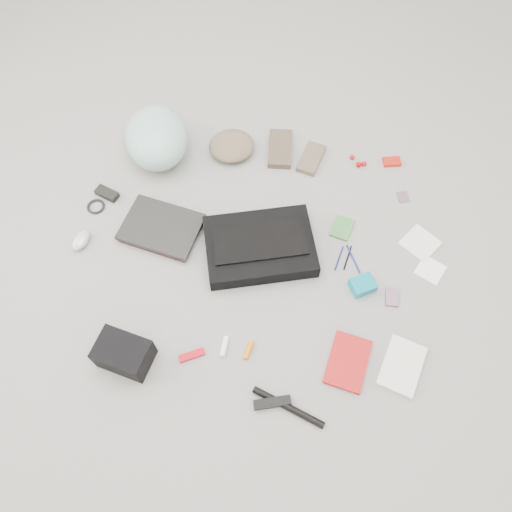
# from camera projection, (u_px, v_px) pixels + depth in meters

# --- Properties ---
(ground_plane) EXTENTS (4.00, 4.00, 0.00)m
(ground_plane) POSITION_uv_depth(u_px,v_px,m) (256.00, 262.00, 2.13)
(ground_plane) COLOR gray
(messenger_bag) EXTENTS (0.51, 0.41, 0.08)m
(messenger_bag) POSITION_uv_depth(u_px,v_px,m) (260.00, 246.00, 2.12)
(messenger_bag) COLOR black
(messenger_bag) RESTS_ON ground_plane
(bag_flap) EXTENTS (0.42, 0.25, 0.01)m
(bag_flap) POSITION_uv_depth(u_px,v_px,m) (260.00, 241.00, 2.08)
(bag_flap) COLOR black
(bag_flap) RESTS_ON messenger_bag
(laptop_sleeve) EXTENTS (0.36, 0.30, 0.02)m
(laptop_sleeve) POSITION_uv_depth(u_px,v_px,m) (162.00, 229.00, 2.19)
(laptop_sleeve) COLOR #45111A
(laptop_sleeve) RESTS_ON ground_plane
(laptop) EXTENTS (0.38, 0.32, 0.02)m
(laptop) POSITION_uv_depth(u_px,v_px,m) (161.00, 227.00, 2.17)
(laptop) COLOR black
(laptop) RESTS_ON laptop_sleeve
(bike_helmet) EXTENTS (0.38, 0.43, 0.22)m
(bike_helmet) POSITION_uv_depth(u_px,v_px,m) (156.00, 138.00, 2.31)
(bike_helmet) COLOR #9FD1CC
(bike_helmet) RESTS_ON ground_plane
(beanie) EXTENTS (0.26, 0.26, 0.08)m
(beanie) POSITION_uv_depth(u_px,v_px,m) (232.00, 146.00, 2.38)
(beanie) COLOR brown
(beanie) RESTS_ON ground_plane
(mitten_left) EXTENTS (0.11, 0.22, 0.03)m
(mitten_left) POSITION_uv_depth(u_px,v_px,m) (280.00, 149.00, 2.40)
(mitten_left) COLOR brown
(mitten_left) RESTS_ON ground_plane
(mitten_right) EXTENTS (0.14, 0.20, 0.03)m
(mitten_right) POSITION_uv_depth(u_px,v_px,m) (311.00, 158.00, 2.38)
(mitten_right) COLOR brown
(mitten_right) RESTS_ON ground_plane
(power_brick) EXTENTS (0.12, 0.09, 0.03)m
(power_brick) POSITION_uv_depth(u_px,v_px,m) (107.00, 194.00, 2.28)
(power_brick) COLOR black
(power_brick) RESTS_ON ground_plane
(cable_coil) EXTENTS (0.10, 0.10, 0.01)m
(cable_coil) POSITION_uv_depth(u_px,v_px,m) (96.00, 206.00, 2.26)
(cable_coil) COLOR black
(cable_coil) RESTS_ON ground_plane
(mouse) EXTENTS (0.09, 0.12, 0.04)m
(mouse) POSITION_uv_depth(u_px,v_px,m) (81.00, 240.00, 2.16)
(mouse) COLOR #B6B4C2
(mouse) RESTS_ON ground_plane
(camera_bag) EXTENTS (0.23, 0.19, 0.13)m
(camera_bag) POSITION_uv_depth(u_px,v_px,m) (124.00, 354.00, 1.87)
(camera_bag) COLOR black
(camera_bag) RESTS_ON ground_plane
(multitool) EXTENTS (0.10, 0.07, 0.02)m
(multitool) POSITION_uv_depth(u_px,v_px,m) (192.00, 355.00, 1.93)
(multitool) COLOR #BC0510
(multitool) RESTS_ON ground_plane
(toiletry_tube_white) EXTENTS (0.03, 0.08, 0.02)m
(toiletry_tube_white) POSITION_uv_depth(u_px,v_px,m) (224.00, 346.00, 1.94)
(toiletry_tube_white) COLOR white
(toiletry_tube_white) RESTS_ON ground_plane
(toiletry_tube_orange) EXTENTS (0.04, 0.08, 0.02)m
(toiletry_tube_orange) POSITION_uv_depth(u_px,v_px,m) (248.00, 350.00, 1.93)
(toiletry_tube_orange) COLOR orange
(toiletry_tube_orange) RESTS_ON ground_plane
(u_lock) EXTENTS (0.14, 0.06, 0.03)m
(u_lock) POSITION_uv_depth(u_px,v_px,m) (272.00, 403.00, 1.83)
(u_lock) COLOR black
(u_lock) RESTS_ON ground_plane
(bike_pump) EXTENTS (0.27, 0.14, 0.03)m
(bike_pump) POSITION_uv_depth(u_px,v_px,m) (288.00, 407.00, 1.83)
(bike_pump) COLOR black
(bike_pump) RESTS_ON ground_plane
(book_red) EXTENTS (0.19, 0.24, 0.02)m
(book_red) POSITION_uv_depth(u_px,v_px,m) (348.00, 362.00, 1.91)
(book_red) COLOR red
(book_red) RESTS_ON ground_plane
(book_white) EXTENTS (0.21, 0.25, 0.02)m
(book_white) POSITION_uv_depth(u_px,v_px,m) (402.00, 366.00, 1.90)
(book_white) COLOR silver
(book_white) RESTS_ON ground_plane
(notepad) EXTENTS (0.11, 0.13, 0.01)m
(notepad) POSITION_uv_depth(u_px,v_px,m) (342.00, 228.00, 2.20)
(notepad) COLOR #387636
(notepad) RESTS_ON ground_plane
(pen_blue) EXTENTS (0.04, 0.12, 0.01)m
(pen_blue) POSITION_uv_depth(u_px,v_px,m) (339.00, 258.00, 2.13)
(pen_blue) COLOR navy
(pen_blue) RESTS_ON ground_plane
(pen_black) EXTENTS (0.04, 0.12, 0.01)m
(pen_black) POSITION_uv_depth(u_px,v_px,m) (348.00, 258.00, 2.13)
(pen_black) COLOR black
(pen_black) RESTS_ON ground_plane
(pen_navy) EXTENTS (0.06, 0.13, 0.01)m
(pen_navy) POSITION_uv_depth(u_px,v_px,m) (353.00, 259.00, 2.13)
(pen_navy) COLOR navy
(pen_navy) RESTS_ON ground_plane
(accordion_wallet) EXTENTS (0.12, 0.11, 0.05)m
(accordion_wallet) POSITION_uv_depth(u_px,v_px,m) (363.00, 285.00, 2.05)
(accordion_wallet) COLOR #05859F
(accordion_wallet) RESTS_ON ground_plane
(card_deck) EXTENTS (0.06, 0.08, 0.01)m
(card_deck) POSITION_uv_depth(u_px,v_px,m) (392.00, 298.00, 2.04)
(card_deck) COLOR gray
(card_deck) RESTS_ON ground_plane
(napkin_top) EXTENTS (0.19, 0.19, 0.01)m
(napkin_top) POSITION_uv_depth(u_px,v_px,m) (420.00, 243.00, 2.17)
(napkin_top) COLOR white
(napkin_top) RESTS_ON ground_plane
(napkin_bottom) EXTENTS (0.14, 0.14, 0.01)m
(napkin_bottom) POSITION_uv_depth(u_px,v_px,m) (430.00, 270.00, 2.11)
(napkin_bottom) COLOR white
(napkin_bottom) RESTS_ON ground_plane
(lollipop_a) EXTENTS (0.02, 0.02, 0.02)m
(lollipop_a) POSITION_uv_depth(u_px,v_px,m) (352.00, 157.00, 2.38)
(lollipop_a) COLOR #B00915
(lollipop_a) RESTS_ON ground_plane
(lollipop_b) EXTENTS (0.03, 0.03, 0.03)m
(lollipop_b) POSITION_uv_depth(u_px,v_px,m) (359.00, 164.00, 2.36)
(lollipop_b) COLOR #AE0500
(lollipop_b) RESTS_ON ground_plane
(lollipop_c) EXTENTS (0.03, 0.03, 0.02)m
(lollipop_c) POSITION_uv_depth(u_px,v_px,m) (364.00, 164.00, 2.36)
(lollipop_c) COLOR #B00812
(lollipop_c) RESTS_ON ground_plane
(altoids_tin) EXTENTS (0.09, 0.06, 0.02)m
(altoids_tin) POSITION_uv_depth(u_px,v_px,m) (392.00, 162.00, 2.37)
(altoids_tin) COLOR red
(altoids_tin) RESTS_ON ground_plane
(stamp_sheet) EXTENTS (0.06, 0.07, 0.00)m
(stamp_sheet) POSITION_uv_depth(u_px,v_px,m) (403.00, 197.00, 2.29)
(stamp_sheet) COLOR #765567
(stamp_sheet) RESTS_ON ground_plane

